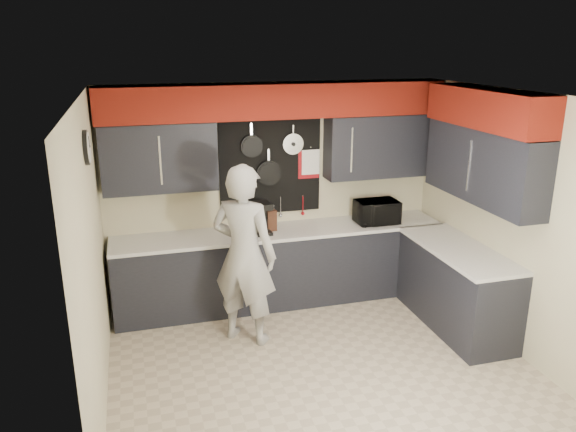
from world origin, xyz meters
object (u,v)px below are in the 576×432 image
object	(u,v)px
utensil_crock	(259,225)
coffee_maker	(261,217)
microwave	(377,212)
person	(244,255)
knife_block	(271,220)

from	to	relation	value
utensil_crock	coffee_maker	size ratio (longest dim) A/B	0.43
microwave	person	size ratio (longest dim) A/B	0.26
knife_block	utensil_crock	size ratio (longest dim) A/B	1.57
knife_block	coffee_maker	size ratio (longest dim) A/B	0.67
knife_block	utensil_crock	bearing A→B (deg)	172.82
microwave	coffee_maker	distance (m)	1.43
microwave	knife_block	world-z (taller)	microwave
coffee_maker	person	size ratio (longest dim) A/B	0.19
microwave	knife_block	bearing A→B (deg)	176.26
utensil_crock	coffee_maker	distance (m)	0.13
knife_block	coffee_maker	world-z (taller)	coffee_maker
utensil_crock	coffee_maker	bearing A→B (deg)	-74.33
microwave	coffee_maker	size ratio (longest dim) A/B	1.37
knife_block	coffee_maker	xyz separation A→B (m)	(-0.13, -0.05, 0.07)
person	microwave	bearing A→B (deg)	-121.56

